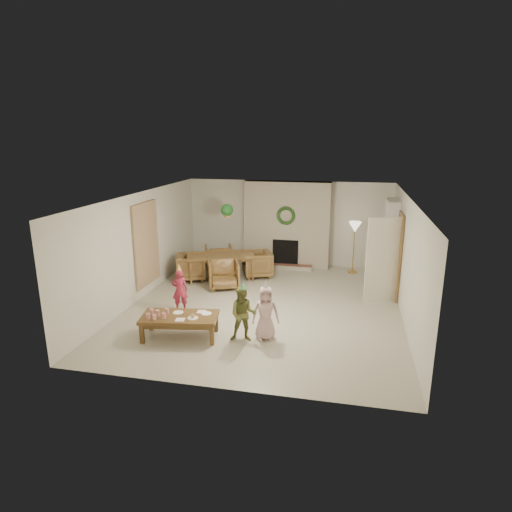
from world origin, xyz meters
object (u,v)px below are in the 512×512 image
(dining_table, at_px, (221,267))
(dining_chair_near, at_px, (223,274))
(coffee_table_top, at_px, (180,317))
(child_plaid, at_px, (243,314))
(dining_chair_right, at_px, (257,264))
(child_pink, at_px, (265,313))
(dining_chair_far, at_px, (219,258))
(child_red, at_px, (180,290))
(dining_chair_left, at_px, (191,267))

(dining_table, distance_m, dining_chair_near, 0.80)
(coffee_table_top, distance_m, child_plaid, 1.24)
(dining_chair_right, bearing_deg, child_pink, -6.97)
(dining_table, distance_m, dining_chair_far, 0.80)
(dining_chair_near, height_order, child_plaid, child_plaid)
(dining_chair_near, bearing_deg, child_red, -128.29)
(coffee_table_top, relative_size, child_red, 1.52)
(dining_table, xyz_separation_m, child_red, (-0.21, -2.41, 0.16))
(dining_chair_left, distance_m, dining_chair_right, 1.80)
(dining_chair_near, relative_size, child_pink, 0.74)
(child_plaid, bearing_deg, dining_chair_left, 115.67)
(dining_table, xyz_separation_m, child_pink, (1.89, -3.37, 0.20))
(dining_chair_right, distance_m, child_pink, 3.87)
(dining_chair_right, xyz_separation_m, coffee_table_top, (-0.66, -4.02, 0.06))
(dining_chair_left, distance_m, child_pink, 4.06)
(coffee_table_top, bearing_deg, dining_chair_left, 97.48)
(child_plaid, bearing_deg, dining_chair_right, 89.29)
(dining_chair_near, bearing_deg, dining_chair_left, 135.00)
(coffee_table_top, bearing_deg, dining_table, 84.91)
(dining_chair_near, height_order, dining_chair_far, same)
(coffee_table_top, bearing_deg, child_plaid, -3.98)
(dining_chair_far, bearing_deg, dining_table, 90.00)
(dining_chair_near, relative_size, child_plaid, 0.73)
(dining_chair_right, height_order, coffee_table_top, dining_chair_right)
(dining_table, bearing_deg, dining_chair_near, -90.00)
(dining_chair_near, distance_m, dining_chair_right, 1.28)
(child_plaid, bearing_deg, child_pink, 13.85)
(dining_chair_far, height_order, child_plaid, child_plaid)
(coffee_table_top, distance_m, child_pink, 1.65)
(dining_chair_right, height_order, child_pink, child_pink)
(dining_chair_right, bearing_deg, coffee_table_top, -30.66)
(dining_table, bearing_deg, coffee_table_top, -107.08)
(dining_table, height_order, dining_chair_far, dining_chair_far)
(dining_chair_near, height_order, dining_chair_left, same)
(dining_chair_left, height_order, dining_chair_right, same)
(child_red, bearing_deg, coffee_table_top, 94.07)
(child_pink, bearing_deg, dining_table, 104.34)
(dining_chair_near, bearing_deg, child_plaid, -87.99)
(dining_chair_far, xyz_separation_m, child_red, (0.08, -3.16, 0.12))
(dining_chair_left, xyz_separation_m, child_red, (0.53, -2.12, 0.12))
(dining_chair_far, relative_size, dining_chair_left, 1.00)
(dining_chair_far, height_order, dining_chair_right, same)
(dining_chair_far, distance_m, child_red, 3.16)
(dining_table, relative_size, dining_chair_near, 2.34)
(dining_table, relative_size, child_red, 1.91)
(dining_chair_far, xyz_separation_m, dining_chair_right, (1.22, -0.38, 0.00))
(child_pink, bearing_deg, dining_chair_left, 115.61)
(dining_table, height_order, child_plaid, child_plaid)
(dining_chair_far, xyz_separation_m, dining_chair_left, (-0.45, -1.04, 0.00))
(dining_table, distance_m, child_plaid, 3.85)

